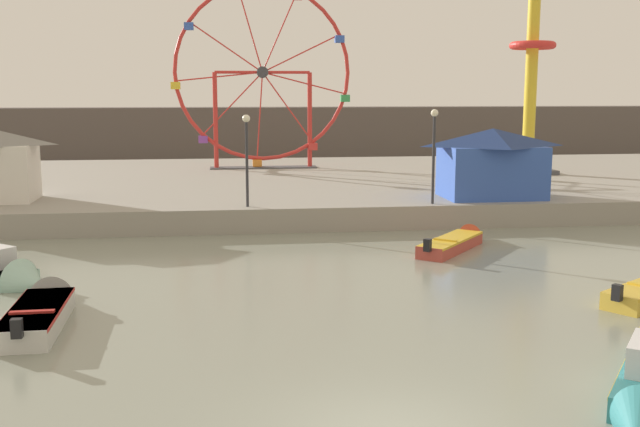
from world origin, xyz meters
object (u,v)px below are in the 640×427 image
(motorboat_pale_grey, at_px, (43,308))
(promenade_lamp_far, at_px, (434,143))
(motorboat_faded_red, at_px, (458,241))
(carnival_booth_blue_tent, at_px, (492,162))
(promenade_lamp_near, at_px, (247,147))
(drop_tower_yellow_tower, at_px, (531,70))
(ferris_wheel_red_frame, at_px, (262,76))

(motorboat_pale_grey, bearing_deg, promenade_lamp_far, -51.33)
(motorboat_faded_red, xyz_separation_m, promenade_lamp_far, (0.16, 4.23, 3.41))
(carnival_booth_blue_tent, bearing_deg, promenade_lamp_near, -173.58)
(carnival_booth_blue_tent, height_order, promenade_lamp_far, promenade_lamp_far)
(promenade_lamp_near, bearing_deg, motorboat_faded_red, -29.63)
(motorboat_faded_red, xyz_separation_m, carnival_booth_blue_tent, (3.32, 5.76, 2.40))
(motorboat_pale_grey, relative_size, drop_tower_yellow_tower, 0.38)
(ferris_wheel_red_frame, relative_size, carnival_booth_blue_tent, 2.35)
(motorboat_pale_grey, bearing_deg, carnival_booth_blue_tent, -53.73)
(drop_tower_yellow_tower, bearing_deg, motorboat_pale_grey, -134.67)
(promenade_lamp_near, bearing_deg, motorboat_pale_grey, -115.69)
(motorboat_pale_grey, xyz_separation_m, drop_tower_yellow_tower, (22.47, 22.73, 6.73))
(motorboat_faded_red, bearing_deg, promenade_lamp_near, 99.84)
(motorboat_faded_red, xyz_separation_m, drop_tower_yellow_tower, (9.01, 15.37, 6.76))
(motorboat_pale_grey, height_order, promenade_lamp_far, promenade_lamp_far)
(motorboat_pale_grey, bearing_deg, promenade_lamp_near, -27.44)
(drop_tower_yellow_tower, distance_m, carnival_booth_blue_tent, 11.98)
(motorboat_faded_red, relative_size, motorboat_pale_grey, 0.88)
(promenade_lamp_far, bearing_deg, motorboat_pale_grey, -139.58)
(motorboat_faded_red, bearing_deg, drop_tower_yellow_tower, 9.07)
(motorboat_pale_grey, xyz_separation_m, carnival_booth_blue_tent, (16.78, 13.12, 2.37))
(promenade_lamp_near, bearing_deg, drop_tower_yellow_tower, 33.07)
(motorboat_pale_grey, relative_size, carnival_booth_blue_tent, 1.06)
(motorboat_faded_red, xyz_separation_m, promenade_lamp_near, (-7.79, 4.43, 3.29))
(motorboat_faded_red, distance_m, drop_tower_yellow_tower, 19.06)
(motorboat_faded_red, distance_m, ferris_wheel_red_frame, 22.00)
(ferris_wheel_red_frame, relative_size, promenade_lamp_far, 2.80)
(ferris_wheel_red_frame, relative_size, promenade_lamp_near, 2.95)
(carnival_booth_blue_tent, relative_size, promenade_lamp_far, 1.19)
(promenade_lamp_near, bearing_deg, promenade_lamp_far, -1.39)
(motorboat_faded_red, bearing_deg, ferris_wheel_red_frame, 56.88)
(motorboat_faded_red, distance_m, promenade_lamp_far, 5.44)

